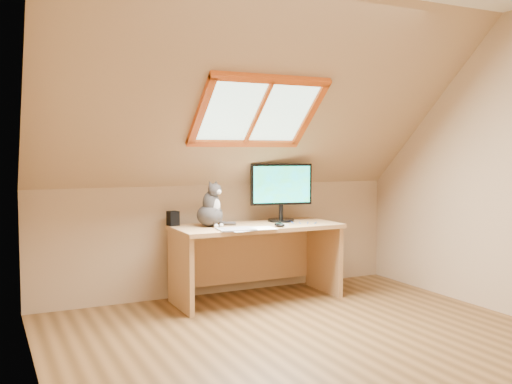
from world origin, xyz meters
TOP-DOWN VIEW (x-y plane):
  - ground at (0.00, 0.00)m, footprint 3.50×3.50m
  - room_shell at (0.00, -0.09)m, footprint 3.52×3.52m
  - desk at (0.15, 1.44)m, footprint 1.46×0.64m
  - monitor at (0.45, 1.48)m, footprint 0.57×0.24m
  - cat at (-0.25, 1.45)m, footprint 0.31×0.33m
  - desk_speaker at (-0.53, 1.63)m, footprint 0.10×0.10m
  - graphics_tablet at (-0.15, 1.14)m, footprint 0.32×0.25m
  - mouse at (0.26, 1.15)m, footprint 0.09×0.13m
  - papers at (0.02, 1.12)m, footprint 0.33×0.27m
  - cables at (0.48, 1.26)m, footprint 0.51×0.26m

SIDE VIEW (x-z plane):
  - ground at x=0.00m, z-range 0.00..0.00m
  - desk at x=0.15m, z-range 0.12..0.79m
  - papers at x=0.02m, z-range 0.67..0.67m
  - cables at x=0.48m, z-range 0.67..0.67m
  - graphics_tablet at x=-0.15m, z-range 0.67..0.68m
  - mouse at x=0.26m, z-range 0.67..0.70m
  - desk_speaker at x=-0.53m, z-range 0.67..0.79m
  - cat at x=-0.25m, z-range 0.61..1.01m
  - monitor at x=0.45m, z-range 0.70..1.23m
  - room_shell at x=0.00m, z-range 0.23..2.64m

